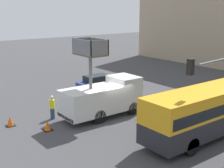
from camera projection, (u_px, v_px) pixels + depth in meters
ground_plane at (113, 116)px, 23.90m from camera, size 120.00×120.00×0.00m
utility_truck at (103, 96)px, 23.53m from camera, size 2.40×6.29×5.98m
city_bus at (212, 108)px, 19.99m from camera, size 2.55×10.66×3.18m
traffic_light_pole at (216, 92)px, 16.30m from camera, size 2.84×2.59×5.69m
road_worker_near_truck at (52, 107)px, 23.15m from camera, size 0.38×0.38×1.81m
road_worker_directing at (146, 110)px, 22.64m from camera, size 0.38×0.38×1.77m
traffic_cone_near_truck at (10, 121)px, 21.89m from camera, size 0.61×0.61×0.70m
traffic_cone_mid_road at (48, 126)px, 21.11m from camera, size 0.61×0.61×0.70m
parked_car_curbside at (98, 81)px, 32.07m from camera, size 1.73×4.41×1.36m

